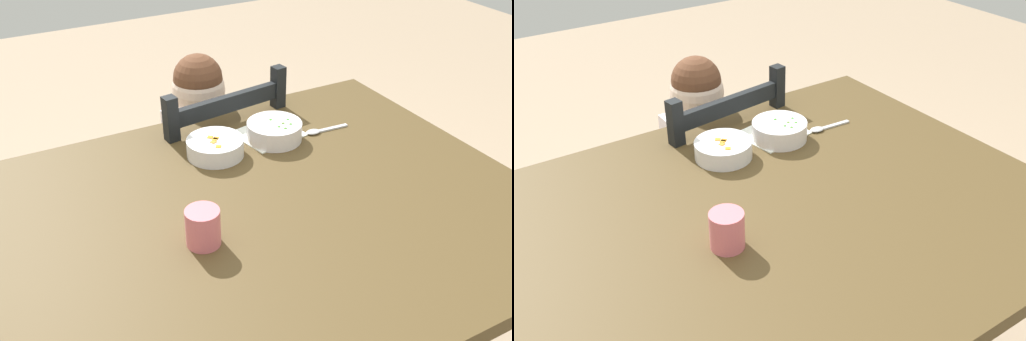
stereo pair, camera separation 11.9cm
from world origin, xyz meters
The scene contains 8 objects.
dining_table centered at (0.00, 0.00, 0.67)m, with size 1.41×1.06×0.77m.
dining_chair centered at (0.15, 0.58, 0.43)m, with size 0.47×0.47×0.90m.
child_figure centered at (0.14, 0.57, 0.62)m, with size 0.32×0.31×0.94m.
bowl_of_peas centered at (0.24, 0.28, 0.80)m, with size 0.16×0.16×0.06m.
bowl_of_carrots centered at (0.05, 0.28, 0.80)m, with size 0.16×0.16×0.05m.
spoon centered at (0.38, 0.25, 0.77)m, with size 0.14×0.03×0.01m.
drinking_cup centered at (-0.13, -0.06, 0.81)m, with size 0.08×0.08×0.09m, color #E26F7B.
paper_napkin centered at (0.24, 0.31, 0.77)m, with size 0.17×0.16×0.00m, color white.
Camera 1 is at (-0.51, -0.98, 1.57)m, focal length 40.92 mm.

